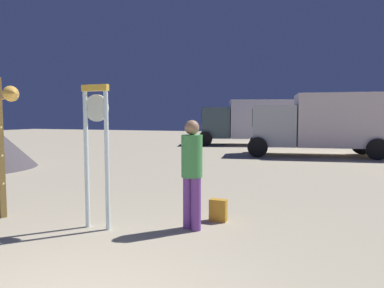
# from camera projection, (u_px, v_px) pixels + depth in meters

# --- Properties ---
(standing_clock) EXTENTS (0.47, 0.10, 2.30)m
(standing_clock) POSITION_uv_depth(u_px,v_px,m) (96.00, 141.00, 5.36)
(standing_clock) COLOR white
(standing_clock) RESTS_ON ground_plane
(arrow_sign) EXTENTS (0.95, 0.57, 2.48)m
(arrow_sign) POSITION_uv_depth(u_px,v_px,m) (5.00, 126.00, 5.72)
(arrow_sign) COLOR olive
(arrow_sign) RESTS_ON ground_plane
(person_near_clock) EXTENTS (0.33, 0.33, 1.74)m
(person_near_clock) POSITION_uv_depth(u_px,v_px,m) (192.00, 169.00, 5.34)
(person_near_clock) COLOR #723D94
(person_near_clock) RESTS_ON ground_plane
(backpack) EXTENTS (0.29, 0.19, 0.38)m
(backpack) POSITION_uv_depth(u_px,v_px,m) (218.00, 210.00, 5.83)
(backpack) COLOR #C48822
(backpack) RESTS_ON ground_plane
(box_truck_near) EXTENTS (7.26, 3.39, 2.87)m
(box_truck_near) POSITION_uv_depth(u_px,v_px,m) (331.00, 122.00, 15.61)
(box_truck_near) COLOR silver
(box_truck_near) RESTS_ON ground_plane
(box_truck_far) EXTENTS (6.64, 4.07, 2.92)m
(box_truck_far) POSITION_uv_depth(u_px,v_px,m) (250.00, 121.00, 22.23)
(box_truck_far) COLOR silver
(box_truck_far) RESTS_ON ground_plane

